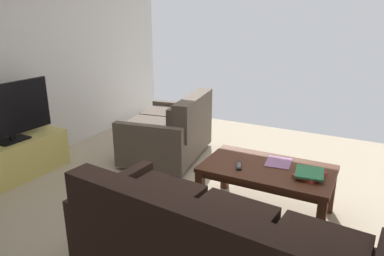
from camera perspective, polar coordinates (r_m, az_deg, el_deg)
The scene contains 10 objects.
ground_plane at distance 3.42m, azimuth 1.88°, elevation -13.71°, with size 5.00×5.73×0.01m, color #B7A88E.
wall_right at distance 4.59m, azimuth -27.78°, elevation 11.03°, with size 0.12×5.73×2.78m, color silver.
sofa_main at distance 2.38m, azimuth 3.40°, elevation -19.12°, with size 2.00×1.03×0.84m.
loveseat_near at distance 4.51m, azimuth -3.34°, elevation -0.50°, with size 1.03×1.29×0.83m.
coffee_table at distance 3.32m, azimuth 11.87°, elevation -7.15°, with size 1.14×0.68×0.47m.
tv_stand at distance 4.46m, azimuth -26.18°, elevation -4.53°, with size 0.42×1.17×0.44m.
flat_tv at distance 4.29m, azimuth -27.22°, elevation 2.33°, with size 0.21×1.00×0.64m.
book_stack at distance 3.20m, azimuth 18.21°, elevation -6.94°, with size 0.26×0.31×0.05m.
tv_remote at distance 3.25m, azimuth 7.48°, elevation -6.01°, with size 0.10×0.17×0.02m.
loose_magazine at distance 3.40m, azimuth 13.60°, elevation -5.35°, with size 0.22×0.26×0.01m, color #996699.
Camera 1 is at (-1.26, 2.61, 1.80)m, focal length 33.50 mm.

